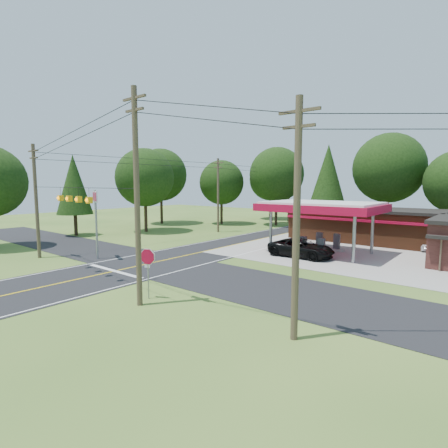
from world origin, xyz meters
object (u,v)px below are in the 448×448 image
Objects in this scene: sedan_car at (431,244)px; suv_car at (301,248)px; big_stop_sign at (96,209)px; octagonal_stop_sign at (148,260)px; gas_canopy at (321,208)px.

suv_car is at bearing -134.77° from sedan_car.
sedan_car is at bearing 46.28° from big_stop_sign.
octagonal_stop_sign reaches higher than sedan_car.
gas_canopy is 11.87m from sedan_car.
gas_canopy is 1.80× the size of suv_car.
gas_canopy is at bearing 46.99° from big_stop_sign.
gas_canopy reaches higher than octagonal_stop_sign.
octagonal_stop_sign reaches higher than suv_car.
sedan_car is 28.85m from octagonal_stop_sign.
big_stop_sign is at bearing -133.01° from gas_canopy.
gas_canopy is 20.53m from big_stop_sign.
big_stop_sign reaches higher than sedan_car.
big_stop_sign reaches higher than octagonal_stop_sign.
big_stop_sign reaches higher than suv_car.
sedan_car is at bearing 45.00° from gas_canopy.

